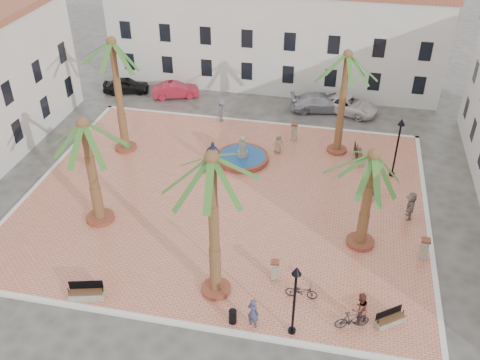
{
  "coord_description": "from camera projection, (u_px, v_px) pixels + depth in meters",
  "views": [
    {
      "loc": [
        6.97,
        -28.09,
        20.87
      ],
      "look_at": [
        1.0,
        0.0,
        1.6
      ],
      "focal_mm": 40.0,
      "sensor_mm": 36.0,
      "label": 1
    }
  ],
  "objects": [
    {
      "name": "bench_e",
      "position": [
        372.0,
        191.0,
        35.68
      ],
      "size": [
        0.87,
        1.75,
        0.89
      ],
      "rotation": [
        0.0,
        0.0,
        1.79
      ],
      "color": "gray",
      "rests_on": "plaza"
    },
    {
      "name": "kerb_w",
      "position": [
        47.0,
        175.0,
        37.85
      ],
      "size": [
        0.3,
        22.3,
        0.16
      ],
      "primitive_type": "cube",
      "color": "silver",
      "rests_on": "ground"
    },
    {
      "name": "car_silver",
      "position": [
        321.0,
        102.0,
        46.08
      ],
      "size": [
        5.54,
        3.24,
        1.51
      ],
      "primitive_type": "imported",
      "rotation": [
        0.0,
        0.0,
        1.8
      ],
      "color": "#AAA9B2",
      "rests_on": "ground"
    },
    {
      "name": "bench_s",
      "position": [
        87.0,
        294.0,
        27.84
      ],
      "size": [
        1.95,
        1.02,
        0.99
      ],
      "rotation": [
        0.0,
        0.0,
        0.26
      ],
      "color": "gray",
      "rests_on": "plaza"
    },
    {
      "name": "litter_bin",
      "position": [
        233.0,
        317.0,
        26.41
      ],
      "size": [
        0.4,
        0.4,
        0.78
      ],
      "primitive_type": "cylinder",
      "color": "black",
      "rests_on": "plaza"
    },
    {
      "name": "bicycle_b",
      "position": [
        352.0,
        320.0,
        26.07
      ],
      "size": [
        1.83,
        1.06,
        1.06
      ],
      "primitive_type": "imported",
      "rotation": [
        0.0,
        0.0,
        1.91
      ],
      "color": "black",
      "rests_on": "plaza"
    },
    {
      "name": "bollard_se",
      "position": [
        275.0,
        270.0,
        28.81
      ],
      "size": [
        0.47,
        0.47,
        1.23
      ],
      "rotation": [
        0.0,
        0.0,
        0.07
      ],
      "color": "gray",
      "rests_on": "plaza"
    },
    {
      "name": "palm_nw",
      "position": [
        113.0,
        54.0,
        36.6
      ],
      "size": [
        5.24,
        5.24,
        8.75
      ],
      "color": "brown",
      "rests_on": "plaza"
    },
    {
      "name": "plaza",
      "position": [
        225.0,
        197.0,
        35.61
      ],
      "size": [
        26.0,
        22.0,
        0.15
      ],
      "primitive_type": "cube",
      "color": "#DC7B5F",
      "rests_on": "ground"
    },
    {
      "name": "bollard_n",
      "position": [
        294.0,
        132.0,
        41.44
      ],
      "size": [
        0.52,
        0.52,
        1.43
      ],
      "rotation": [
        0.0,
        0.0,
        -0.02
      ],
      "color": "gray",
      "rests_on": "plaza"
    },
    {
      "name": "palm_e",
      "position": [
        372.0,
        168.0,
        28.65
      ],
      "size": [
        5.38,
        5.38,
        6.49
      ],
      "color": "brown",
      "rests_on": "plaza"
    },
    {
      "name": "kerb_e",
      "position": [
        428.0,
        222.0,
        33.36
      ],
      "size": [
        0.3,
        22.3,
        0.16
      ],
      "primitive_type": "cube",
      "color": "silver",
      "rests_on": "ground"
    },
    {
      "name": "lamppost_e",
      "position": [
        399.0,
        138.0,
        36.02
      ],
      "size": [
        0.48,
        0.48,
        4.44
      ],
      "color": "black",
      "rests_on": "plaza"
    },
    {
      "name": "bench_se",
      "position": [
        390.0,
        320.0,
        26.41
      ],
      "size": [
        1.59,
        1.34,
        0.85
      ],
      "rotation": [
        0.0,
        0.0,
        0.63
      ],
      "color": "gray",
      "rests_on": "plaza"
    },
    {
      "name": "car_red",
      "position": [
        176.0,
        90.0,
        48.38
      ],
      "size": [
        4.46,
        2.85,
        1.39
      ],
      "primitive_type": "imported",
      "rotation": [
        0.0,
        0.0,
        1.93
      ],
      "color": "#AC1D2F",
      "rests_on": "ground"
    },
    {
      "name": "cyclist_b",
      "position": [
        360.0,
        309.0,
        26.11
      ],
      "size": [
        1.16,
        1.12,
        1.89
      ],
      "primitive_type": "imported",
      "rotation": [
        0.0,
        0.0,
        3.78
      ],
      "color": "brown",
      "rests_on": "plaza"
    },
    {
      "name": "pedestrian_fountain_b",
      "position": [
        213.0,
        153.0,
        38.48
      ],
      "size": [
        1.13,
        0.64,
        1.82
      ],
      "primitive_type": "imported",
      "rotation": [
        0.0,
        0.0,
        0.2
      ],
      "color": "#353F63",
      "rests_on": "plaza"
    },
    {
      "name": "pedestrian_north",
      "position": [
        222.0,
        111.0,
        43.94
      ],
      "size": [
        1.1,
        1.44,
        1.97
      ],
      "primitive_type": "imported",
      "rotation": [
        0.0,
        0.0,
        1.25
      ],
      "color": "#515157",
      "rests_on": "plaza"
    },
    {
      "name": "kerb_s",
      "position": [
        175.0,
        323.0,
        26.67
      ],
      "size": [
        26.3,
        0.3,
        0.16
      ],
      "primitive_type": "cube",
      "color": "silver",
      "rests_on": "ground"
    },
    {
      "name": "kerb_n",
      "position": [
        256.0,
        122.0,
        44.54
      ],
      "size": [
        26.3,
        0.3,
        0.16
      ],
      "primitive_type": "cube",
      "color": "silver",
      "rests_on": "ground"
    },
    {
      "name": "car_black",
      "position": [
        126.0,
        85.0,
        49.22
      ],
      "size": [
        4.44,
        2.66,
        1.42
      ],
      "primitive_type": "imported",
      "rotation": [
        0.0,
        0.0,
        1.82
      ],
      "color": "black",
      "rests_on": "ground"
    },
    {
      "name": "bollard_e",
      "position": [
        424.0,
        249.0,
        30.14
      ],
      "size": [
        0.51,
        0.51,
        1.37
      ],
      "rotation": [
        0.0,
        0.0,
        -0.03
      ],
      "color": "gray",
      "rests_on": "plaza"
    },
    {
      "name": "ground",
      "position": [
        225.0,
        198.0,
        35.65
      ],
      "size": [
        120.0,
        120.0,
        0.0
      ],
      "primitive_type": "plane",
      "color": "#56544F",
      "rests_on": "ground"
    },
    {
      "name": "pedestrian_fountain_a",
      "position": [
        278.0,
        143.0,
        39.91
      ],
      "size": [
        0.89,
        0.78,
        1.52
      ],
      "primitive_type": "imported",
      "rotation": [
        0.0,
        0.0,
        0.49
      ],
      "color": "gray",
      "rests_on": "plaza"
    },
    {
      "name": "bench_ne",
      "position": [
        358.0,
        157.0,
        39.23
      ],
      "size": [
        0.84,
        2.05,
        1.05
      ],
      "rotation": [
        0.0,
        0.0,
        1.69
      ],
      "color": "gray",
      "rests_on": "plaza"
    },
    {
      "name": "fountain",
      "position": [
        242.0,
        157.0,
        39.23
      ],
      "size": [
        3.86,
        3.86,
        2.0
      ],
      "color": "brown",
      "rests_on": "plaza"
    },
    {
      "name": "car_white",
      "position": [
        347.0,
        105.0,
        45.81
      ],
      "size": [
        5.71,
        3.99,
        1.45
      ],
      "primitive_type": "imported",
      "rotation": [
        0.0,
        0.0,
        1.23
      ],
      "color": "silver",
      "rests_on": "ground"
    },
    {
      "name": "palm_s",
      "position": [
        212.0,
        175.0,
        24.33
      ],
      "size": [
        5.2,
        5.2,
        8.62
      ],
      "color": "brown",
      "rests_on": "plaza"
    },
    {
      "name": "palm_sw",
      "position": [
        86.0,
        137.0,
        30.22
      ],
      "size": [
        5.67,
        5.67,
        7.17
      ],
      "color": "brown",
      "rests_on": "plaza"
    },
    {
      "name": "lamppost_s",
      "position": [
        295.0,
        289.0,
        24.5
      ],
      "size": [
        0.47,
        0.47,
        4.28
      ],
      "color": "black",
      "rests_on": "plaza"
    },
    {
      "name": "palm_ne",
      "position": [
        347.0,
        66.0,
        36.68
      ],
      "size": [
        4.92,
        4.92,
        7.98
      ],
      "color": "brown",
      "rests_on": "plaza"
    },
    {
      "name": "building_north",
      "position": [
        274.0,
        32.0,
        49.23
      ],
      "size": [
        30.4,
        7.4,
        9.5
      ],
      "color": "silver",
      "rests_on": "ground"
    },
    {
      "name": "cyclist_a",
      "position": [
        253.0,
        313.0,
        25.96
      ],
      "size": [
        0.76,
        0.65,
        1.77
      ],
      "primitive_type": "imported",
      "rotation": [
        0.0,
        0.0,
        2.73
      ],
      "color": "#3B3B57",
      "rests_on": "plaza"
    },
    {
      "name": "pedestrian_east",
      "position": [
        411.0,
        205.0,
        33.13
      ],
      "size": [
        0.66,
        1.79,
        1.9
      ],
      "primitive_type": "imported",
      "rotation": [
        0.0,
        0.0,
        -1.63
      ],
      "color": "gray",
      "rests_on": "plaza"
    },
    {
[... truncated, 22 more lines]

